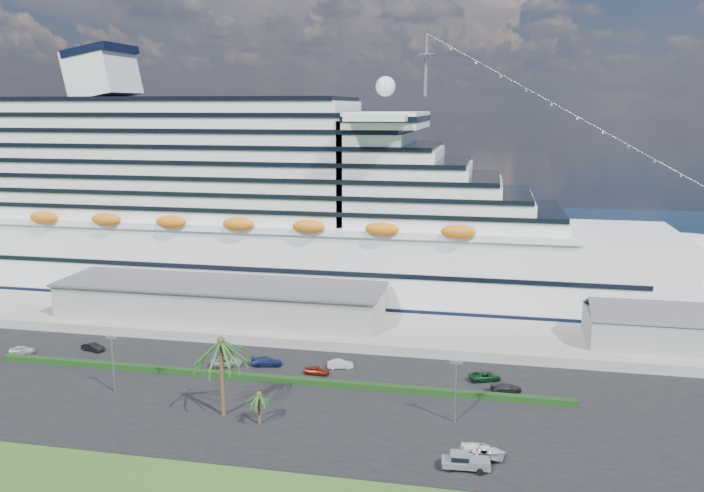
% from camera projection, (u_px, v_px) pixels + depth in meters
% --- Properties ---
extents(ground, '(420.00, 420.00, 0.00)m').
position_uv_depth(ground, '(288.00, 437.00, 84.66)').
color(ground, '#2C511B').
rests_on(ground, ground).
extents(asphalt_lot, '(140.00, 38.00, 0.12)m').
position_uv_depth(asphalt_lot, '(311.00, 400.00, 95.21)').
color(asphalt_lot, black).
rests_on(asphalt_lot, ground).
extents(wharf, '(240.00, 20.00, 1.80)m').
position_uv_depth(wharf, '(352.00, 329.00, 122.89)').
color(wharf, gray).
rests_on(wharf, ground).
extents(water, '(420.00, 160.00, 0.02)m').
position_uv_depth(water, '(410.00, 240.00, 209.51)').
color(water, black).
rests_on(water, ground).
extents(cruise_ship, '(191.00, 38.00, 54.00)m').
position_uv_depth(cruise_ship, '(276.00, 217.00, 146.96)').
color(cruise_ship, silver).
rests_on(cruise_ship, ground).
extents(terminal_building, '(61.00, 15.00, 6.30)m').
position_uv_depth(terminal_building, '(220.00, 299.00, 126.92)').
color(terminal_building, gray).
rests_on(terminal_building, wharf).
extents(port_shed, '(24.00, 12.31, 7.37)m').
position_uv_depth(port_shed, '(663.00, 329.00, 112.10)').
color(port_shed, gray).
rests_on(port_shed, wharf).
extents(hedge, '(88.00, 1.10, 0.90)m').
position_uv_depth(hedge, '(267.00, 378.00, 101.46)').
color(hedge, black).
rests_on(hedge, asphalt_lot).
extents(lamp_post_left, '(1.60, 0.35, 8.27)m').
position_uv_depth(lamp_post_left, '(113.00, 357.00, 96.70)').
color(lamp_post_left, gray).
rests_on(lamp_post_left, asphalt_lot).
extents(lamp_post_right, '(1.60, 0.35, 8.27)m').
position_uv_depth(lamp_post_right, '(456.00, 384.00, 87.39)').
color(lamp_post_right, gray).
rests_on(lamp_post_right, asphalt_lot).
extents(palm_tall, '(8.82, 8.82, 11.13)m').
position_uv_depth(palm_tall, '(221.00, 350.00, 88.60)').
color(palm_tall, '#47301E').
rests_on(palm_tall, ground).
extents(palm_short, '(3.53, 3.53, 4.56)m').
position_uv_depth(palm_short, '(259.00, 398.00, 87.20)').
color(palm_short, '#47301E').
rests_on(palm_short, ground).
extents(parked_car_0, '(4.27, 2.82, 1.35)m').
position_uv_depth(parked_car_0, '(22.00, 350.00, 112.67)').
color(parked_car_0, '#B3B3B5').
rests_on(parked_car_0, asphalt_lot).
extents(parked_car_1, '(4.29, 2.37, 1.34)m').
position_uv_depth(parked_car_1, '(93.00, 347.00, 114.03)').
color(parked_car_1, black).
rests_on(parked_car_1, asphalt_lot).
extents(parked_car_2, '(5.47, 3.80, 1.39)m').
position_uv_depth(parked_car_2, '(226.00, 362.00, 107.38)').
color(parked_car_2, '#95979E').
rests_on(parked_car_2, asphalt_lot).
extents(parked_car_3, '(5.13, 2.96, 1.40)m').
position_uv_depth(parked_car_3, '(267.00, 361.00, 107.46)').
color(parked_car_3, '#16214F').
rests_on(parked_car_3, asphalt_lot).
extents(parked_car_4, '(3.86, 1.71, 1.29)m').
position_uv_depth(parked_car_4, '(317.00, 371.00, 103.93)').
color(parked_car_4, maroon).
rests_on(parked_car_4, asphalt_lot).
extents(parked_car_5, '(4.24, 2.34, 1.32)m').
position_uv_depth(parked_car_5, '(340.00, 364.00, 106.47)').
color(parked_car_5, silver).
rests_on(parked_car_5, asphalt_lot).
extents(parked_car_6, '(5.20, 3.67, 1.32)m').
position_uv_depth(parked_car_6, '(485.00, 376.00, 101.66)').
color(parked_car_6, '#0C3218').
rests_on(parked_car_6, asphalt_lot).
extents(parked_car_7, '(4.76, 2.91, 1.29)m').
position_uv_depth(parked_car_7, '(506.00, 387.00, 97.66)').
color(parked_car_7, '#232228').
rests_on(parked_car_7, asphalt_lot).
extents(pickup_truck, '(5.49, 2.31, 1.90)m').
position_uv_depth(pickup_truck, '(465.00, 461.00, 76.65)').
color(pickup_truck, black).
rests_on(pickup_truck, asphalt_lot).
extents(boat_trailer, '(6.21, 4.49, 1.73)m').
position_uv_depth(boat_trailer, '(483.00, 450.00, 78.84)').
color(boat_trailer, gray).
rests_on(boat_trailer, asphalt_lot).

